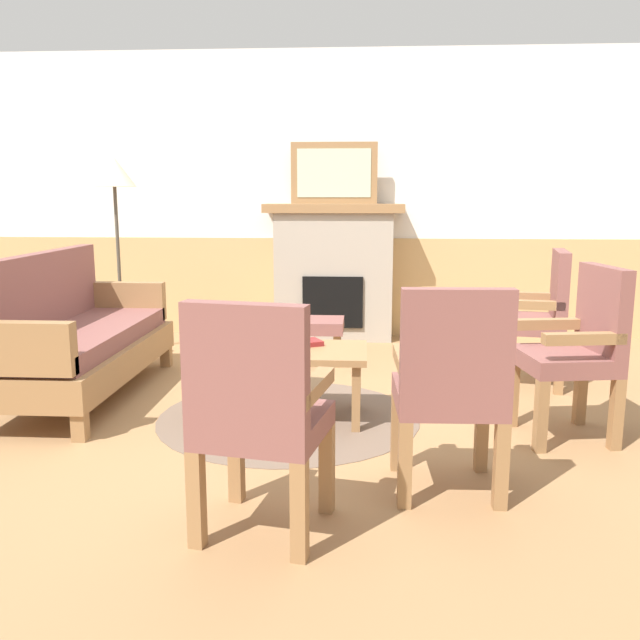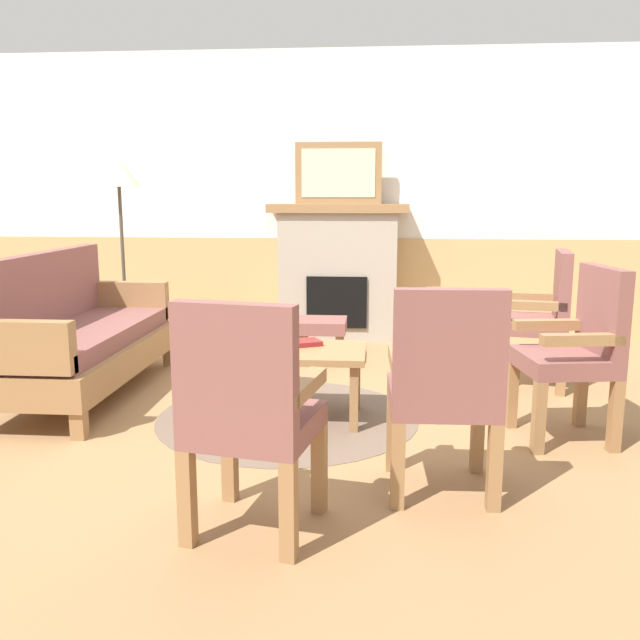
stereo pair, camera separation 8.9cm
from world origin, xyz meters
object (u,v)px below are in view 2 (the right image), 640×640
object	(u,v)px
fireplace	(338,271)
armchair_front_center	(445,383)
coffee_table	(287,357)
armchair_front_left	(248,409)
armchair_near_fireplace	(542,313)
couch	(80,338)
framed_picture	(338,173)
floor_lamp_by_couch	(119,184)
book_on_table	(301,343)
footstool	(322,328)
armchair_by_window_left	(578,346)

from	to	relation	value
fireplace	armchair_front_center	distance (m)	3.48
coffee_table	armchair_front_left	world-z (taller)	armchair_front_left
coffee_table	armchair_near_fireplace	world-z (taller)	armchair_near_fireplace
fireplace	couch	bearing A→B (deg)	-129.43
framed_picture	armchair_front_left	distance (m)	3.99
fireplace	floor_lamp_by_couch	distance (m)	2.11
book_on_table	armchair_front_left	bearing A→B (deg)	-91.16
armchair_front_left	floor_lamp_by_couch	size ratio (longest dim) A/B	0.58
footstool	floor_lamp_by_couch	world-z (taller)	floor_lamp_by_couch
framed_picture	couch	xyz separation A→B (m)	(-1.65, -2.01, -1.16)
armchair_front_left	armchair_near_fireplace	bearing A→B (deg)	54.48
couch	floor_lamp_by_couch	bearing A→B (deg)	96.93
armchair_near_fireplace	floor_lamp_by_couch	xyz separation A→B (m)	(-3.35, 0.77, 0.91)
armchair_by_window_left	floor_lamp_by_couch	world-z (taller)	floor_lamp_by_couch
framed_picture	couch	size ratio (longest dim) A/B	0.44
armchair_front_left	floor_lamp_by_couch	distance (m)	3.65
floor_lamp_by_couch	fireplace	bearing A→B (deg)	22.59
book_on_table	footstool	xyz separation A→B (m)	(0.02, 1.32, -0.17)
armchair_front_center	floor_lamp_by_couch	size ratio (longest dim) A/B	0.58
couch	armchair_by_window_left	size ratio (longest dim) A/B	1.84
footstool	armchair_by_window_left	bearing A→B (deg)	-46.49
footstool	armchair_front_center	bearing A→B (deg)	-72.92
coffee_table	armchair_by_window_left	world-z (taller)	armchair_by_window_left
framed_picture	coffee_table	xyz separation A→B (m)	(-0.17, -2.38, -1.17)
footstool	armchair_front_left	distance (m)	2.92
book_on_table	armchair_near_fireplace	world-z (taller)	armchair_near_fireplace
armchair_near_fireplace	armchair_by_window_left	xyz separation A→B (m)	(-0.05, -1.08, 0.00)
armchair_near_fireplace	floor_lamp_by_couch	world-z (taller)	floor_lamp_by_couch
footstool	coffee_table	bearing A→B (deg)	-93.84
fireplace	couch	xyz separation A→B (m)	(-1.65, -2.01, -0.26)
fireplace	armchair_by_window_left	bearing A→B (deg)	-60.22
book_on_table	floor_lamp_by_couch	xyz separation A→B (m)	(-1.71, 1.53, 1.00)
book_on_table	armchair_by_window_left	xyz separation A→B (m)	(1.58, -0.32, 0.08)
couch	armchair_front_left	world-z (taller)	same
fireplace	armchair_by_window_left	world-z (taller)	fireplace
couch	floor_lamp_by_couch	xyz separation A→B (m)	(-0.15, 1.26, 1.05)
couch	footstool	world-z (taller)	couch
framed_picture	couch	distance (m)	2.85
armchair_front_center	fireplace	bearing A→B (deg)	101.28
coffee_table	armchair_front_center	distance (m)	1.35
armchair_front_left	floor_lamp_by_couch	bearing A→B (deg)	118.37
footstool	floor_lamp_by_couch	xyz separation A→B (m)	(-1.73, 0.20, 1.17)
fireplace	armchair_by_window_left	xyz separation A→B (m)	(1.49, -2.60, -0.11)
armchair_front_left	armchair_front_center	world-z (taller)	same
fireplace	armchair_front_center	xyz separation A→B (m)	(0.68, -3.41, -0.11)
couch	coffee_table	xyz separation A→B (m)	(1.48, -0.37, -0.01)
framed_picture	fireplace	bearing A→B (deg)	-90.00
armchair_front_left	armchair_by_window_left	bearing A→B (deg)	37.89
framed_picture	armchair_near_fireplace	world-z (taller)	framed_picture
floor_lamp_by_couch	armchair_front_left	bearing A→B (deg)	-61.63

